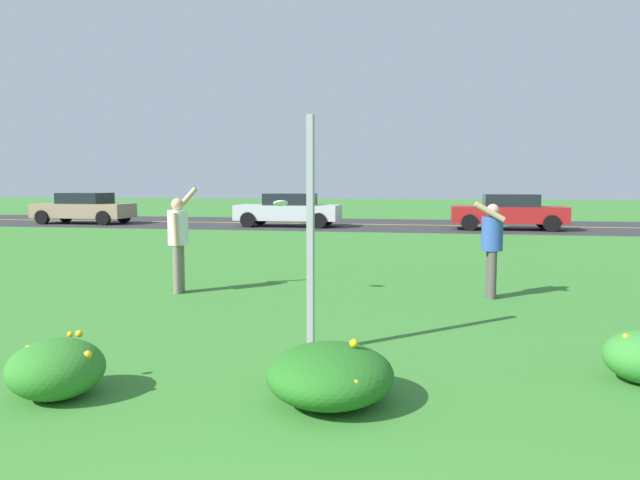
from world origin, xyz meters
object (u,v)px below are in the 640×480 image
Objects in this scene: person_thrower_white_shirt at (178,236)px; person_catcher_blue_shirt at (492,242)px; sign_post_near_path at (311,236)px; car_red_center_left at (508,212)px; car_tan_rightmost at (84,208)px; car_silver_center_right at (289,210)px; frisbee_white at (281,203)px.

person_thrower_white_shirt is 1.14× the size of person_catcher_blue_shirt.
sign_post_near_path is 1.43× the size of person_thrower_white_shirt.
sign_post_near_path reaches higher than car_red_center_left.
car_silver_center_right is at bearing 0.00° from car_tan_rightmost.
car_silver_center_right is (-5.01, 18.83, -0.56)m from sign_post_near_path.
person_catcher_blue_shirt is 0.35× the size of car_red_center_left.
frisbee_white is 16.26m from car_silver_center_right.
car_tan_rightmost is (-17.16, 15.19, -0.18)m from person_catcher_blue_shirt.
person_thrower_white_shirt reaches higher than car_red_center_left.
person_thrower_white_shirt is at bearing 178.85° from frisbee_white.
car_silver_center_right is at bearing 180.00° from car_red_center_left.
person_catcher_blue_shirt is at bearing -97.50° from car_red_center_left.
frisbee_white reaches higher than car_silver_center_right.
person_thrower_white_shirt is 0.40× the size of car_red_center_left.
person_catcher_blue_shirt is 0.35× the size of car_silver_center_right.
car_red_center_left and car_silver_center_right have the same top height.
person_catcher_blue_shirt is 22.92m from car_tan_rightmost.
car_red_center_left is at bearing 82.50° from person_catcher_blue_shirt.
person_catcher_blue_shirt is at bearing 6.03° from person_thrower_white_shirt.
sign_post_near_path reaches higher than car_tan_rightmost.
sign_post_near_path is 0.58× the size of car_silver_center_right.
person_catcher_blue_shirt reaches higher than car_tan_rightmost.
car_silver_center_right is (-3.86, 15.78, -0.80)m from frisbee_white.
car_red_center_left is (2.00, 15.19, -0.18)m from person_catcher_blue_shirt.
car_red_center_left and car_tan_rightmost have the same top height.
person_catcher_blue_shirt is 6.39× the size of frisbee_white.
car_silver_center_right is at bearing 115.46° from person_catcher_blue_shirt.
person_catcher_blue_shirt is 3.48m from frisbee_white.
car_tan_rightmost is at bearing 180.00° from car_silver_center_right.
car_tan_rightmost is (-13.78, 15.78, -0.80)m from frisbee_white.
car_tan_rightmost is at bearing 138.48° from person_catcher_blue_shirt.
sign_post_near_path is 0.58× the size of car_red_center_left.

